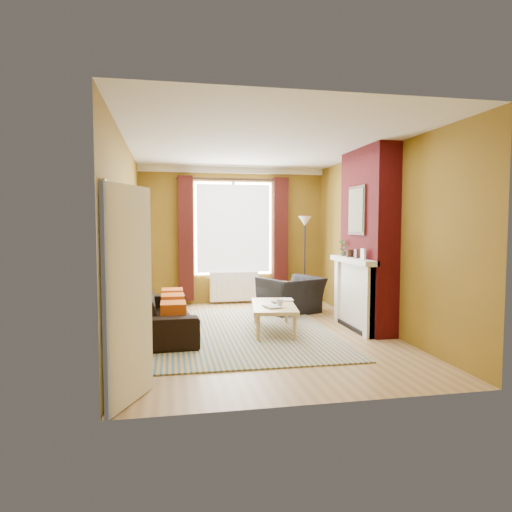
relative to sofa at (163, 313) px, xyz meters
name	(u,v)px	position (x,y,z in m)	size (l,w,h in m)	color
ground	(259,333)	(1.42, -0.21, -0.32)	(5.50, 5.50, 0.00)	olive
room_walls	(295,241)	(2.05, 0.06, 1.06)	(3.82, 5.54, 2.83)	brown
striped_rug	(243,332)	(1.20, -0.10, -0.31)	(2.65, 3.65, 0.02)	#315F87
sofa	(163,313)	(0.00, 0.00, 0.00)	(2.19, 0.86, 0.64)	black
armchair	(291,295)	(2.31, 1.23, 0.01)	(1.02, 0.89, 0.66)	black
coffee_table	(274,307)	(1.65, -0.16, 0.06)	(0.83, 1.36, 0.42)	tan
wicker_stool	(279,294)	(2.24, 1.87, -0.07)	(0.48, 0.48, 0.50)	#976B41
floor_lamp	(305,235)	(2.81, 2.02, 1.10)	(0.34, 0.34, 1.80)	black
book_a	(266,307)	(1.48, -0.44, 0.12)	(0.20, 0.27, 0.03)	#999999
book_b	(281,300)	(1.85, 0.18, 0.11)	(0.19, 0.26, 0.02)	#999999
mug	(280,303)	(1.70, -0.37, 0.16)	(0.11, 0.11, 0.10)	#999999
tv_remote	(274,302)	(1.69, -0.03, 0.12)	(0.05, 0.15, 0.02)	#252527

